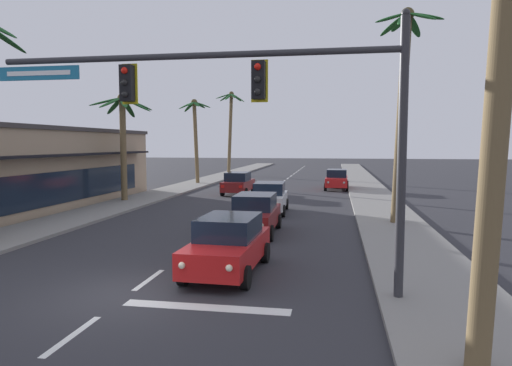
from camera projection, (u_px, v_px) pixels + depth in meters
The scene contains 15 objects.
ground_plane at pixel (129, 294), 11.75m from camera, with size 220.00×220.00×0.00m, color #2D2D33.
sidewalk_right at pixel (376, 201), 30.07m from camera, with size 3.20×110.00×0.14m, color gray.
sidewalk_left at pixel (150, 197), 32.70m from camera, with size 3.20×110.00×0.14m, color gray.
lane_markings at pixel (263, 201), 30.88m from camera, with size 4.28×86.76×0.01m.
traffic_signal_mast at pixel (262, 102), 11.31m from camera, with size 10.64×0.41×6.93m.
sedan_lead_at_stop_bar at pixel (228, 244), 13.66m from camera, with size 2.06×4.49×1.68m.
sedan_third_in_queue at pixel (255, 214), 19.62m from camera, with size 1.98×4.46×1.68m.
sedan_fifth_in_queue at pixel (269, 197), 25.58m from camera, with size 2.09×4.51×1.68m.
sedan_oncoming_far at pixel (238, 183), 34.81m from camera, with size 2.00×4.47×1.68m.
sedan_parked_nearest_kerb at pixel (337, 179), 38.54m from camera, with size 2.03×4.48×1.68m.
palm_left_second at pixel (123, 127), 29.87m from camera, with size 3.77×3.81×7.05m.
palm_left_third at pixel (195, 125), 43.15m from camera, with size 2.92×3.13×7.98m.
palm_left_farthest at pixel (230, 120), 56.41m from camera, with size 3.64×3.69×10.18m.
palm_right_second at pixel (403, 89), 21.14m from camera, with size 3.15×2.97×9.97m.
storefront_strip_left at pixel (0, 168), 26.53m from camera, with size 9.07×23.31×4.81m.
Camera 1 is at (5.13, -10.75, 3.83)m, focal length 32.34 mm.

